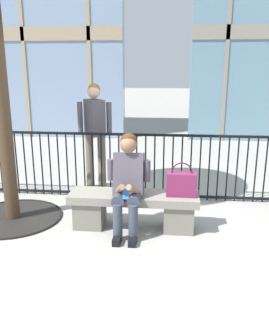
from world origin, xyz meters
TOP-DOWN VIEW (x-y plane):
  - ground_plane at (0.00, 0.00)m, footprint 60.00×60.00m
  - stone_bench at (0.00, 0.00)m, footprint 1.60×0.44m
  - seated_person_with_phone at (-0.06, -0.13)m, footprint 0.52×0.66m
  - handbag_on_bench at (0.58, -0.01)m, footprint 0.36×0.16m
  - bystander_at_railing at (-0.78, 1.47)m, footprint 0.55×0.44m
  - plaza_railing at (-0.00, 1.07)m, footprint 8.27×0.04m

SIDE VIEW (x-z plane):
  - ground_plane at x=0.00m, z-range 0.00..0.00m
  - stone_bench at x=0.00m, z-range 0.05..0.50m
  - plaza_railing at x=0.00m, z-range 0.01..1.02m
  - handbag_on_bench at x=0.58m, z-range 0.39..0.81m
  - seated_person_with_phone at x=-0.06m, z-range 0.04..1.26m
  - bystander_at_railing at x=-0.78m, z-range 0.15..1.86m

